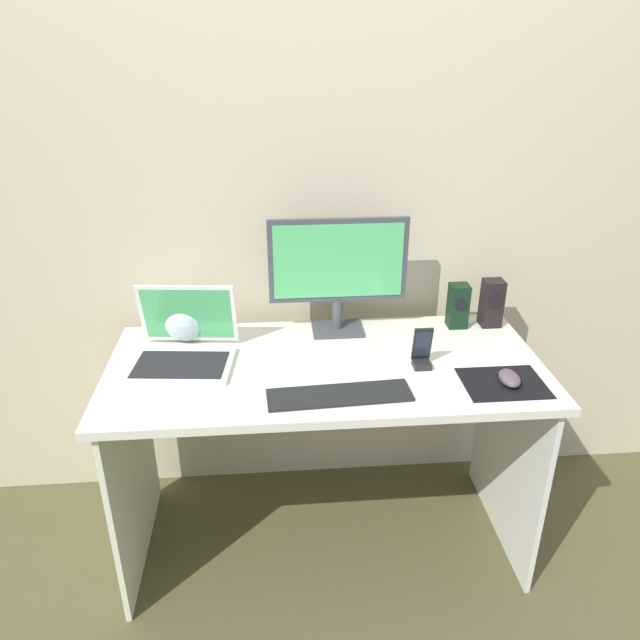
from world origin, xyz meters
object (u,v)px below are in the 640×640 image
object	(u,v)px
laptop	(184,347)
monitor	(338,269)
keyboard_external	(339,395)
mouse	(509,378)
speaker_near_monitor	(458,306)
speaker_right	(492,303)
fishbowl	(186,316)
phone_in_dock	(422,353)

from	to	relation	value
laptop	monitor	bearing A→B (deg)	18.73
keyboard_external	monitor	bearing A→B (deg)	81.23
monitor	mouse	distance (m)	0.67
speaker_near_monitor	laptop	xyz separation A→B (m)	(-0.96, -0.18, -0.03)
speaker_right	keyboard_external	bearing A→B (deg)	-143.96
fishbowl	phone_in_dock	distance (m)	0.82
speaker_right	keyboard_external	size ratio (longest dim) A/B	0.41
speaker_near_monitor	fishbowl	distance (m)	0.97
speaker_near_monitor	fishbowl	world-z (taller)	fishbowl
speaker_near_monitor	fishbowl	xyz separation A→B (m)	(-0.97, -0.01, 0.00)
laptop	mouse	world-z (taller)	laptop
mouse	phone_in_dock	bearing A→B (deg)	152.69
monitor	fishbowl	bearing A→B (deg)	-178.72
fishbowl	speaker_right	bearing A→B (deg)	0.64
laptop	fishbowl	size ratio (longest dim) A/B	1.98
phone_in_dock	speaker_right	bearing A→B (deg)	41.18
fishbowl	phone_in_dock	world-z (taller)	fishbowl
phone_in_dock	mouse	bearing A→B (deg)	-28.81
fishbowl	mouse	size ratio (longest dim) A/B	1.77
speaker_near_monitor	phone_in_dock	size ratio (longest dim) A/B	1.17
keyboard_external	phone_in_dock	bearing A→B (deg)	25.99
speaker_near_monitor	phone_in_dock	xyz separation A→B (m)	(-0.20, -0.28, -0.03)
monitor	speaker_right	size ratio (longest dim) A/B	2.74
speaker_right	laptop	size ratio (longest dim) A/B	0.50
monitor	mouse	size ratio (longest dim) A/B	4.81
speaker_right	speaker_near_monitor	bearing A→B (deg)	-180.00
speaker_near_monitor	mouse	size ratio (longest dim) A/B	1.62
monitor	speaker_right	xyz separation A→B (m)	(0.56, 0.00, -0.15)
speaker_right	phone_in_dock	distance (m)	0.43
speaker_right	mouse	xyz separation A→B (m)	(-0.08, -0.41, -0.07)
fishbowl	phone_in_dock	size ratio (longest dim) A/B	1.28
keyboard_external	mouse	world-z (taller)	mouse
speaker_near_monitor	keyboard_external	xyz separation A→B (m)	(-0.48, -0.44, -0.08)
monitor	phone_in_dock	world-z (taller)	monitor
keyboard_external	phone_in_dock	size ratio (longest dim) A/B	3.09
fishbowl	phone_in_dock	bearing A→B (deg)	-19.26
monitor	keyboard_external	world-z (taller)	monitor
speaker_right	laptop	world-z (taller)	laptop
monitor	mouse	xyz separation A→B (m)	(0.48, -0.41, -0.22)
mouse	phone_in_dock	world-z (taller)	phone_in_dock
keyboard_external	laptop	bearing A→B (deg)	148.11
speaker_right	fishbowl	xyz separation A→B (m)	(-1.09, -0.01, -0.00)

